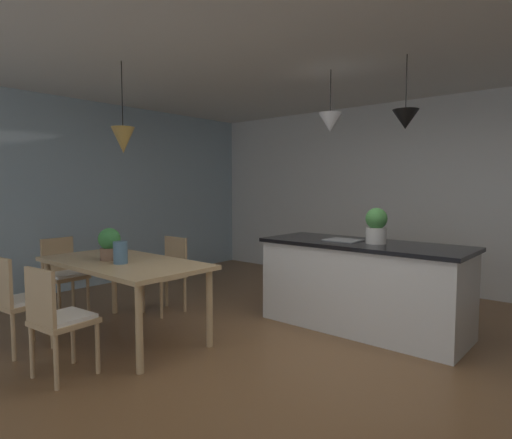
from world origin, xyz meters
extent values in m
cube|color=brown|center=(0.00, 0.00, -0.02)|extent=(10.00, 8.40, 0.04)
cube|color=silver|center=(0.00, 0.00, 2.76)|extent=(10.00, 8.40, 0.12)
cube|color=silver|center=(0.00, 3.26, 1.35)|extent=(10.00, 0.12, 2.70)
cube|color=#9EB7C6|center=(-4.06, 0.00, 1.35)|extent=(0.06, 8.40, 2.70)
cube|color=tan|center=(-1.77, -0.67, 0.74)|extent=(1.77, 0.91, 0.04)
cylinder|color=tan|center=(-2.57, -0.29, 0.37)|extent=(0.06, 0.06, 0.74)
cylinder|color=tan|center=(-0.96, -0.29, 0.37)|extent=(0.06, 0.06, 0.74)
cylinder|color=tan|center=(-2.57, -1.04, 0.37)|extent=(0.06, 0.06, 0.74)
cylinder|color=tan|center=(-0.96, -1.04, 0.37)|extent=(0.06, 0.06, 0.74)
cube|color=tan|center=(-2.16, 0.11, 0.43)|extent=(0.40, 0.40, 0.04)
cube|color=white|center=(-2.16, 0.11, 0.47)|extent=(0.36, 0.36, 0.03)
cube|color=tan|center=(-2.17, 0.29, 0.66)|extent=(0.38, 0.03, 0.42)
cylinder|color=tan|center=(-1.99, -0.06, 0.21)|extent=(0.04, 0.04, 0.41)
cylinder|color=tan|center=(-2.33, -0.06, 0.21)|extent=(0.04, 0.04, 0.41)
cylinder|color=tan|center=(-2.00, 0.28, 0.21)|extent=(0.04, 0.04, 0.41)
cylinder|color=tan|center=(-2.34, 0.28, 0.21)|extent=(0.04, 0.04, 0.41)
cube|color=tan|center=(-1.37, -1.44, 0.43)|extent=(0.44, 0.44, 0.04)
cube|color=white|center=(-1.37, -1.44, 0.47)|extent=(0.39, 0.39, 0.03)
cube|color=tan|center=(-1.35, -1.62, 0.66)|extent=(0.38, 0.06, 0.42)
cylinder|color=tan|center=(-1.55, -1.29, 0.21)|extent=(0.04, 0.04, 0.41)
cylinder|color=tan|center=(-1.22, -1.26, 0.21)|extent=(0.04, 0.04, 0.41)
cylinder|color=tan|center=(-1.52, -1.63, 0.21)|extent=(0.04, 0.04, 0.41)
cylinder|color=tan|center=(-1.18, -1.60, 0.21)|extent=(0.04, 0.04, 0.41)
cube|color=tan|center=(-2.16, -1.44, 0.43)|extent=(0.44, 0.44, 0.04)
cube|color=white|center=(-2.16, -1.44, 0.47)|extent=(0.39, 0.39, 0.03)
cube|color=tan|center=(-2.15, -1.62, 0.66)|extent=(0.38, 0.07, 0.42)
cylinder|color=tan|center=(-2.35, -1.29, 0.21)|extent=(0.04, 0.04, 0.41)
cylinder|color=tan|center=(-2.01, -1.26, 0.21)|extent=(0.04, 0.04, 0.41)
cylinder|color=tan|center=(-1.98, -1.59, 0.21)|extent=(0.04, 0.04, 0.41)
cube|color=tan|center=(-2.97, -0.67, 0.43)|extent=(0.41, 0.41, 0.04)
cube|color=white|center=(-2.97, -0.67, 0.47)|extent=(0.37, 0.37, 0.03)
cube|color=tan|center=(-3.15, -0.67, 0.66)|extent=(0.04, 0.38, 0.42)
cylinder|color=tan|center=(-2.81, -0.49, 0.21)|extent=(0.04, 0.04, 0.41)
cylinder|color=tan|center=(-2.79, -0.83, 0.21)|extent=(0.04, 0.04, 0.41)
cylinder|color=tan|center=(-3.15, -0.50, 0.21)|extent=(0.04, 0.04, 0.41)
cylinder|color=tan|center=(-3.13, -0.84, 0.21)|extent=(0.04, 0.04, 0.41)
cube|color=silver|center=(-0.14, 1.09, 0.44)|extent=(2.03, 0.77, 0.88)
cube|color=black|center=(-0.14, 1.09, 0.88)|extent=(2.09, 0.83, 0.04)
cube|color=gray|center=(-0.37, 1.09, 0.91)|extent=(0.36, 0.30, 0.01)
cylinder|color=black|center=(-1.94, -0.53, 2.38)|extent=(0.01, 0.01, 0.64)
cone|color=olive|center=(-1.94, -0.53, 1.93)|extent=(0.23, 0.23, 0.26)
cylinder|color=black|center=(-0.55, 1.09, 2.47)|extent=(0.01, 0.01, 0.45)
cone|color=#B7B7B7|center=(-0.55, 1.09, 2.15)|extent=(0.25, 0.25, 0.20)
cylinder|color=black|center=(0.27, 1.09, 2.45)|extent=(0.01, 0.01, 0.51)
cone|color=black|center=(0.27, 1.09, 2.10)|extent=(0.24, 0.24, 0.18)
cylinder|color=beige|center=(0.00, 1.09, 0.98)|extent=(0.20, 0.20, 0.16)
sphere|color=#478C42|center=(0.00, 1.09, 1.15)|extent=(0.21, 0.21, 0.21)
cylinder|color=#8C664C|center=(-1.91, -0.72, 0.81)|extent=(0.18, 0.18, 0.12)
sphere|color=#387F3D|center=(-1.91, -0.72, 0.96)|extent=(0.21, 0.21, 0.21)
cylinder|color=slate|center=(-1.65, -0.77, 0.86)|extent=(0.13, 0.13, 0.21)
camera|label=1|loc=(1.87, -2.94, 1.47)|focal=30.13mm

